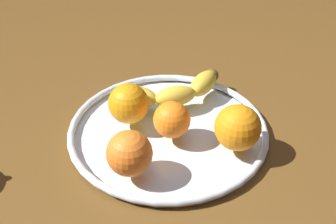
{
  "coord_description": "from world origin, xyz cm",
  "views": [
    {
      "loc": [
        -15.76,
        -53.95,
        46.89
      ],
      "look_at": [
        0.0,
        0.0,
        4.8
      ],
      "focal_mm": 45.34,
      "sensor_mm": 36.0,
      "label": 1
    }
  ],
  "objects_px": {
    "orange_back_right": "(173,119)",
    "orange_back_left": "(129,104)",
    "orange_front_left": "(129,153)",
    "orange_front_right": "(238,128)",
    "fruit_bowl": "(168,130)",
    "banana": "(174,91)"
  },
  "relations": [
    {
      "from": "orange_back_right",
      "to": "orange_back_left",
      "type": "bearing_deg",
      "value": 136.47
    },
    {
      "from": "banana",
      "to": "orange_front_left",
      "type": "relative_size",
      "value": 3.1
    },
    {
      "from": "fruit_bowl",
      "to": "banana",
      "type": "height_order",
      "value": "banana"
    },
    {
      "from": "orange_front_left",
      "to": "orange_front_right",
      "type": "relative_size",
      "value": 0.93
    },
    {
      "from": "banana",
      "to": "orange_back_left",
      "type": "xyz_separation_m",
      "value": [
        -0.09,
        -0.04,
        0.02
      ]
    },
    {
      "from": "orange_back_right",
      "to": "orange_front_left",
      "type": "distance_m",
      "value": 0.11
    },
    {
      "from": "orange_front_right",
      "to": "banana",
      "type": "bearing_deg",
      "value": 110.89
    },
    {
      "from": "fruit_bowl",
      "to": "banana",
      "type": "distance_m",
      "value": 0.08
    },
    {
      "from": "orange_back_left",
      "to": "orange_front_right",
      "type": "bearing_deg",
      "value": -37.29
    },
    {
      "from": "orange_front_left",
      "to": "orange_back_left",
      "type": "bearing_deg",
      "value": 78.57
    },
    {
      "from": "orange_back_right",
      "to": "orange_front_left",
      "type": "height_order",
      "value": "orange_front_left"
    },
    {
      "from": "orange_front_right",
      "to": "orange_back_right",
      "type": "bearing_deg",
      "value": 147.75
    },
    {
      "from": "banana",
      "to": "orange_back_right",
      "type": "height_order",
      "value": "orange_back_right"
    },
    {
      "from": "orange_back_right",
      "to": "orange_back_left",
      "type": "distance_m",
      "value": 0.08
    },
    {
      "from": "banana",
      "to": "orange_front_right",
      "type": "bearing_deg",
      "value": -71.55
    },
    {
      "from": "orange_front_left",
      "to": "fruit_bowl",
      "type": "bearing_deg",
      "value": 45.83
    },
    {
      "from": "banana",
      "to": "orange_back_right",
      "type": "relative_size",
      "value": 3.5
    },
    {
      "from": "fruit_bowl",
      "to": "banana",
      "type": "xyz_separation_m",
      "value": [
        0.03,
        0.07,
        0.03
      ]
    },
    {
      "from": "orange_front_right",
      "to": "orange_back_left",
      "type": "bearing_deg",
      "value": 142.71
    },
    {
      "from": "orange_front_left",
      "to": "orange_front_right",
      "type": "bearing_deg",
      "value": 2.62
    },
    {
      "from": "orange_front_right",
      "to": "fruit_bowl",
      "type": "bearing_deg",
      "value": 139.2
    },
    {
      "from": "fruit_bowl",
      "to": "banana",
      "type": "bearing_deg",
      "value": 65.87
    }
  ]
}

